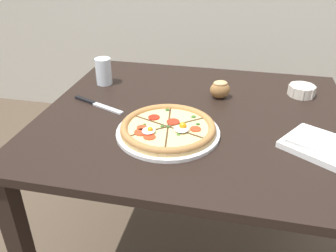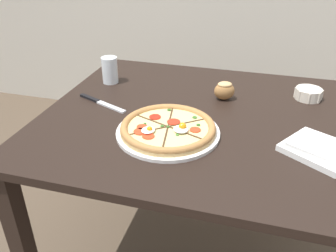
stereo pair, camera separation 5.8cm
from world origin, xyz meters
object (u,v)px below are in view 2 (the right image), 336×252
knife_main (101,103)px  pizza (168,129)px  dining_table (196,138)px  bread_piece_near (224,90)px  ramekin_bowl (308,93)px  napkin_folded (319,149)px  water_glass (110,72)px

knife_main → pizza: bearing=-3.1°
dining_table → bread_piece_near: size_ratio=11.49×
bread_piece_near → pizza: bearing=-113.6°
ramekin_bowl → napkin_folded: ramekin_bowl is taller
pizza → napkin_folded: pizza is taller
dining_table → ramekin_bowl: ramekin_bowl is taller
bread_piece_near → napkin_folded: bearing=-43.3°
pizza → water_glass: water_glass is taller
ramekin_bowl → dining_table: bearing=-147.2°
knife_main → water_glass: water_glass is taller
bread_piece_near → knife_main: bearing=-159.1°
ramekin_bowl → water_glass: 0.84m
pizza → knife_main: (-0.31, 0.15, -0.02)m
water_glass → knife_main: bearing=-75.9°
pizza → dining_table: bearing=67.5°
water_glass → dining_table: bearing=-24.9°
bread_piece_near → ramekin_bowl: bearing=16.2°
pizza → ramekin_bowl: pizza is taller
ramekin_bowl → knife_main: (-0.78, -0.27, -0.02)m
pizza → water_glass: size_ratio=3.03×
dining_table → ramekin_bowl: (0.40, 0.26, 0.12)m
dining_table → ramekin_bowl: bearing=32.8°
dining_table → bread_piece_near: bread_piece_near is taller
pizza → napkin_folded: (0.47, 0.01, -0.00)m
dining_table → knife_main: size_ratio=4.81×
ramekin_bowl → napkin_folded: (0.01, -0.41, -0.01)m
dining_table → napkin_folded: 0.45m
ramekin_bowl → knife_main: ramekin_bowl is taller
pizza → bread_piece_near: (0.14, 0.33, 0.02)m
knife_main → water_glass: bearing=126.8°
pizza → bread_piece_near: size_ratio=3.55×
bread_piece_near → water_glass: water_glass is taller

